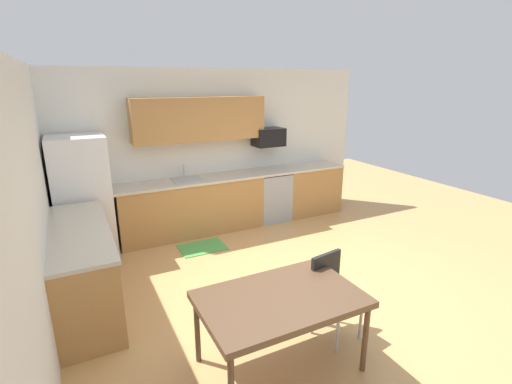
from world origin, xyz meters
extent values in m
plane|color=tan|center=(0.00, 0.00, 0.00)|extent=(12.00, 12.00, 0.00)
cube|color=silver|center=(0.00, 2.65, 1.35)|extent=(5.80, 0.10, 2.70)
cube|color=silver|center=(-2.65, 0.00, 1.35)|extent=(0.10, 5.80, 2.70)
cube|color=#AD7A42|center=(-0.54, 2.30, 0.45)|extent=(2.41, 0.60, 0.90)
cube|color=#AD7A42|center=(1.83, 2.30, 0.45)|extent=(1.14, 0.60, 0.90)
cube|color=#AD7A42|center=(-2.30, 0.80, 0.45)|extent=(0.60, 2.00, 0.90)
cube|color=beige|center=(0.00, 2.30, 0.92)|extent=(4.80, 0.64, 0.04)
cube|color=beige|center=(-2.30, 0.80, 0.92)|extent=(0.64, 2.00, 0.04)
cube|color=#AD7A42|center=(-0.30, 2.43, 1.90)|extent=(2.20, 0.34, 0.70)
cube|color=white|center=(-2.18, 2.22, 0.89)|extent=(0.76, 0.70, 1.77)
cube|color=#999BA0|center=(0.96, 2.30, 0.44)|extent=(0.60, 0.60, 0.88)
cube|color=black|center=(0.96, 2.30, 0.90)|extent=(0.60, 0.60, 0.03)
cube|color=black|center=(0.96, 2.40, 1.52)|extent=(0.54, 0.36, 0.32)
cube|color=#A5A8AD|center=(-0.60, 2.30, 0.88)|extent=(0.48, 0.40, 0.14)
cylinder|color=#B2B5BA|center=(-0.60, 2.48, 1.04)|extent=(0.02, 0.02, 0.24)
cube|color=brown|center=(-0.81, -1.06, 0.69)|extent=(1.40, 0.90, 0.06)
cylinder|color=brown|center=(-0.17, -1.45, 0.33)|extent=(0.05, 0.05, 0.66)
cylinder|color=brown|center=(-1.45, -0.67, 0.33)|extent=(0.05, 0.05, 0.66)
cylinder|color=brown|center=(-0.17, -0.67, 0.33)|extent=(0.05, 0.05, 0.66)
cube|color=black|center=(-0.09, -0.96, 0.45)|extent=(0.46, 0.46, 0.05)
cube|color=black|center=(-0.11, -0.78, 0.65)|extent=(0.38, 0.10, 0.40)
cylinder|color=#B2B2B7|center=(-0.23, -1.15, 0.21)|extent=(0.03, 0.03, 0.42)
cylinder|color=#B2B2B7|center=(0.11, -1.10, 0.21)|extent=(0.03, 0.03, 0.42)
cylinder|color=#B2B2B7|center=(-0.28, -0.82, 0.21)|extent=(0.03, 0.03, 0.42)
cylinder|color=#B2B2B7|center=(0.06, -0.76, 0.21)|extent=(0.03, 0.03, 0.42)
cube|color=#4CA54C|center=(-0.61, 1.65, 0.01)|extent=(0.70, 0.50, 0.01)
camera|label=1|loc=(-2.28, -3.48, 2.51)|focal=26.20mm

